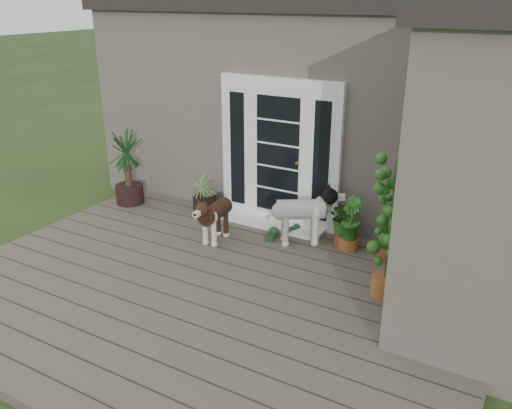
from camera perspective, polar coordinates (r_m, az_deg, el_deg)
The scene contains 16 objects.
deck at distance 6.33m, azimuth -5.35°, elevation -9.53°, with size 6.20×4.60×0.12m, color #6B5B4C.
house_main at distance 9.37m, azimuth 9.52°, elevation 10.48°, with size 7.40×4.00×3.10m, color #665E54.
roof_main at distance 9.20m, azimuth 10.19°, elevation 20.60°, with size 7.60×4.20×0.20m, color #2D2826.
house_wing at distance 5.78m, azimuth 25.46°, elevation 1.57°, with size 1.60×2.40×3.10m, color #665E54.
door_unit at distance 7.70m, azimuth 2.50°, elevation 5.60°, with size 1.90×0.14×2.15m, color white.
door_step at distance 7.89m, azimuth 1.71°, elevation -2.09°, with size 1.60×0.40×0.05m, color white.
brindle_dog at distance 7.32m, azimuth -4.39°, elevation -1.63°, with size 0.33×0.76×0.63m, color #3A2115, non-canonical shape.
white_dog at distance 7.23m, azimuth 4.82°, elevation -1.52°, with size 0.38×0.88×0.73m, color beige, non-canonical shape.
spider_plant at distance 8.37m, azimuth -5.61°, elevation 1.49°, with size 0.62×0.62×0.66m, color #7EA163, non-canonical shape.
yucca at distance 8.80m, azimuth -13.71°, elevation 3.93°, with size 0.85×0.85×1.23m, color black, non-canonical shape.
herb_a at distance 7.33m, azimuth 9.43°, elevation -2.18°, with size 0.44×0.44×0.56m, color #164F17.
herb_b at distance 7.19m, azimuth 10.04°, elevation -2.86°, with size 0.35×0.35×0.52m, color #1A5D1A.
herb_c at distance 7.06m, azimuth 14.07°, elevation -3.39°, with size 0.37×0.37×0.58m, color #18551C.
sapling at distance 5.96m, azimuth 14.29°, elevation -2.49°, with size 0.49×0.49×1.67m, color #1D641C, non-canonical shape.
clog_left at distance 7.48m, azimuth 1.74°, elevation -3.27°, with size 0.16×0.34×0.10m, color #17391B, non-canonical shape.
clog_right at distance 7.68m, azimuth 3.94°, elevation -2.69°, with size 0.14×0.29×0.09m, color #14331C, non-canonical shape.
Camera 1 is at (3.17, -3.99, 3.33)m, focal length 37.08 mm.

